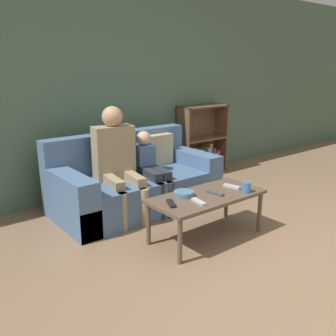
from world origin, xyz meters
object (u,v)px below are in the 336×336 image
Objects in this scene: tv_remote_3 at (199,202)px; coffee_table at (207,199)px; tv_remote_2 at (232,186)px; bookshelf at (200,149)px; cup_near at (246,187)px; snack_bowl at (184,194)px; tv_remote_0 at (215,193)px; couch at (134,184)px; person_adult at (116,155)px; tv_remote_1 at (171,203)px; person_child at (151,167)px.

coffee_table is at bearing 36.78° from tv_remote_3.
bookshelf is at bearing 44.48° from tv_remote_2.
cup_near is 0.52× the size of snack_bowl.
tv_remote_0 is at bearing 175.90° from tv_remote_2.
couch is at bearing 90.43° from tv_remote_0.
person_adult is 1.35m from cup_near.
tv_remote_0 is 0.26m from tv_remote_2.
cup_near is at bearing 12.27° from tv_remote_1.
tv_remote_0 and tv_remote_1 have the same top height.
person_child is 4.86× the size of tv_remote_1.
tv_remote_2 is (-1.08, -1.60, 0.06)m from bookshelf.
person_child is at bearing 87.81° from coffee_table.
person_adult reaches higher than snack_bowl.
bookshelf is at bearing 19.69° from couch.
snack_bowl is (0.01, 0.21, 0.01)m from tv_remote_3.
tv_remote_3 is at bearing -73.61° from person_adult.
tv_remote_2 is at bearing 25.21° from tv_remote_1.
cup_near is 0.17m from tv_remote_2.
person_child is at bearing -54.00° from couch.
tv_remote_3 is at bearing -93.54° from snack_bowl.
tv_remote_1 is at bearing 178.84° from coffee_table.
tv_remote_1 is 0.95× the size of snack_bowl.
tv_remote_1 is at bearing -107.27° from couch.
bookshelf reaches higher than cup_near.
cup_near is (0.33, -0.17, 0.09)m from coffee_table.
cup_near is 0.54× the size of tv_remote_2.
coffee_table is 0.91m from person_child.
couch is 10.14× the size of tv_remote_2.
snack_bowl is at bearing -96.46° from couch.
cup_near is 0.54× the size of tv_remote_3.
couch reaches higher than cup_near.
coffee_table is at bearing -28.84° from snack_bowl.
tv_remote_1 is (-0.47, 0.04, 0.00)m from tv_remote_0.
tv_remote_0 is at bearing 152.58° from cup_near.
coffee_table is (-1.41, -1.60, 0.01)m from bookshelf.
cup_near is at bearing 1.73° from tv_remote_3.
person_adult is 12.09× the size of cup_near.
tv_remote_1 is at bearing -156.65° from snack_bowl.
tv_remote_3 is (-1.61, -1.70, 0.06)m from bookshelf.
tv_remote_2 is at bearing 90.70° from cup_near.
tv_remote_0 is at bearing 20.74° from tv_remote_1.
bookshelf reaches higher than couch.
person_adult is 1.35× the size of person_child.
tv_remote_2 is (0.29, -0.91, -0.04)m from person_child.
person_child is at bearing -153.43° from bookshelf.
person_child reaches higher than couch.
bookshelf reaches higher than snack_bowl.
tv_remote_1 is at bearing 167.58° from tv_remote_0.
person_adult reaches higher than tv_remote_2.
couch reaches higher than tv_remote_3.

